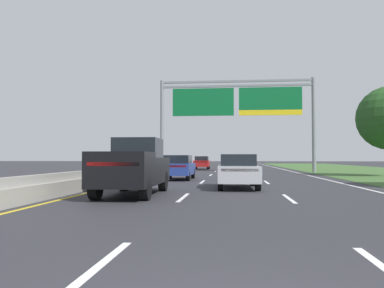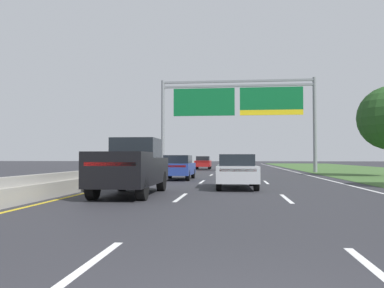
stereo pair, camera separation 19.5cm
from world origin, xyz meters
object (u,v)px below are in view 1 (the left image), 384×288
object	(u,v)px
overhead_sign_gantry	(236,106)
car_silver_centre_lane_sedan	(238,171)
car_blue_left_lane_sedan	(178,167)
car_red_left_lane_sedan	(202,162)
pickup_truck_black	(134,167)

from	to	relation	value
overhead_sign_gantry	car_silver_centre_lane_sedan	bearing A→B (deg)	-90.46
car_blue_left_lane_sedan	car_red_left_lane_sedan	xyz separation A→B (m)	(-0.22, 22.52, 0.00)
overhead_sign_gantry	car_blue_left_lane_sedan	distance (m)	14.79
pickup_truck_black	car_blue_left_lane_sedan	world-z (taller)	pickup_truck_black
car_silver_centre_lane_sedan	overhead_sign_gantry	bearing A→B (deg)	-2.05
car_blue_left_lane_sedan	car_silver_centre_lane_sedan	xyz separation A→B (m)	(3.73, -6.80, 0.00)
car_red_left_lane_sedan	car_silver_centre_lane_sedan	size ratio (longest dim) A/B	0.99
pickup_truck_black	overhead_sign_gantry	bearing A→B (deg)	-10.80
car_blue_left_lane_sedan	car_silver_centre_lane_sedan	distance (m)	7.75
overhead_sign_gantry	car_red_left_lane_sedan	bearing A→B (deg)	113.56
pickup_truck_black	car_silver_centre_lane_sedan	bearing A→B (deg)	-47.99
pickup_truck_black	car_red_left_lane_sedan	world-z (taller)	pickup_truck_black
pickup_truck_black	car_blue_left_lane_sedan	distance (m)	10.52
overhead_sign_gantry	car_silver_centre_lane_sedan	world-z (taller)	overhead_sign_gantry
overhead_sign_gantry	car_blue_left_lane_sedan	xyz separation A→B (m)	(-3.88, -13.10, -5.66)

